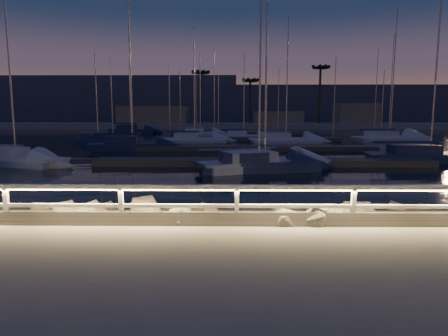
{
  "coord_description": "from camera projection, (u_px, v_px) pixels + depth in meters",
  "views": [
    {
      "loc": [
        -2.19,
        -10.05,
        2.93
      ],
      "look_at": [
        -2.39,
        4.0,
        0.92
      ],
      "focal_mm": 32.0,
      "sensor_mm": 36.0,
      "label": 1
    }
  ],
  "objects": [
    {
      "name": "sailboat_l",
      "position": [
        388.0,
        137.0,
        47.09
      ],
      "size": [
        9.37,
        4.62,
        15.27
      ],
      "rotation": [
        0.0,
        0.0,
        0.23
      ],
      "color": "silver",
      "rests_on": "ground"
    },
    {
      "name": "sailboat_k",
      "position": [
        284.0,
        139.0,
        43.88
      ],
      "size": [
        8.21,
        2.97,
        13.67
      ],
      "rotation": [
        0.0,
        0.0,
        0.06
      ],
      "color": "silver",
      "rests_on": "ground"
    },
    {
      "name": "sailboat_g",
      "position": [
        193.0,
        139.0,
        44.74
      ],
      "size": [
        7.66,
        2.91,
        12.71
      ],
      "rotation": [
        0.0,
        0.0,
        0.09
      ],
      "color": "silver",
      "rests_on": "ground"
    },
    {
      "name": "sailboat_j",
      "position": [
        242.0,
        136.0,
        50.84
      ],
      "size": [
        6.7,
        2.28,
        11.26
      ],
      "rotation": [
        0.0,
        0.0,
        0.04
      ],
      "color": "silver",
      "rests_on": "ground"
    },
    {
      "name": "floating_docks",
      "position": [
        250.0,
        143.0,
        42.56
      ],
      "size": [
        22.0,
        36.0,
        0.4
      ],
      "color": "#59534A",
      "rests_on": "ground"
    },
    {
      "name": "guard_rail",
      "position": [
        312.0,
        196.0,
        10.22
      ],
      "size": [
        44.11,
        0.12,
        1.06
      ],
      "color": "white",
      "rests_on": "ground"
    },
    {
      "name": "riprap",
      "position": [
        249.0,
        219.0,
        11.28
      ],
      "size": [
        39.44,
        3.21,
        1.4
      ],
      "color": "slate",
      "rests_on": "ground"
    },
    {
      "name": "sailboat_e",
      "position": [
        130.0,
        145.0,
        36.34
      ],
      "size": [
        7.96,
        3.48,
        13.2
      ],
      "rotation": [
        0.0,
        0.0,
        0.16
      ],
      "color": "#1B264E",
      "rests_on": "ground"
    },
    {
      "name": "sailboat_b",
      "position": [
        256.0,
        164.0,
        23.61
      ],
      "size": [
        7.7,
        3.54,
        12.67
      ],
      "rotation": [
        0.0,
        0.0,
        0.19
      ],
      "color": "#1B264E",
      "rests_on": "ground"
    },
    {
      "name": "ground",
      "position": [
        314.0,
        225.0,
        10.33
      ],
      "size": [
        400.0,
        400.0,
        0.0
      ],
      "primitive_type": "plane",
      "color": "#A09990",
      "rests_on": "ground"
    },
    {
      "name": "distant_hills",
      "position": [
        174.0,
        106.0,
        142.3
      ],
      "size": [
        230.0,
        37.5,
        18.0
      ],
      "color": "#394258",
      "rests_on": "ground"
    },
    {
      "name": "sailboat_n",
      "position": [
        199.0,
        133.0,
        56.86
      ],
      "size": [
        7.14,
        3.46,
        11.73
      ],
      "rotation": [
        0.0,
        0.0,
        0.22
      ],
      "color": "silver",
      "rests_on": "ground"
    },
    {
      "name": "far_shore",
      "position": [
        239.0,
        124.0,
        83.59
      ],
      "size": [
        160.0,
        14.0,
        5.2
      ],
      "color": "#A09990",
      "rests_on": "ground"
    },
    {
      "name": "harbor_water",
      "position": [
        251.0,
        149.0,
        41.37
      ],
      "size": [
        400.0,
        440.0,
        0.6
      ],
      "color": "black",
      "rests_on": "ground"
    },
    {
      "name": "sailboat_i",
      "position": [
        97.0,
        139.0,
        44.65
      ],
      "size": [
        6.11,
        3.95,
        10.23
      ],
      "rotation": [
        0.0,
        0.0,
        -0.42
      ],
      "color": "#1B264E",
      "rests_on": "ground"
    },
    {
      "name": "sailboat_f",
      "position": [
        14.0,
        158.0,
        26.34
      ],
      "size": [
        7.59,
        4.55,
        12.54
      ],
      "rotation": [
        0.0,
        0.0,
        -0.36
      ],
      "color": "silver",
      "rests_on": "ground"
    },
    {
      "name": "sailboat_h",
      "position": [
        426.0,
        155.0,
        28.15
      ],
      "size": [
        8.96,
        3.17,
        14.9
      ],
      "rotation": [
        0.0,
        0.0,
        -0.06
      ],
      "color": "#1B264E",
      "rests_on": "ground"
    },
    {
      "name": "sailboat_m",
      "position": [
        132.0,
        130.0,
        65.07
      ],
      "size": [
        8.18,
        3.23,
        13.65
      ],
      "rotation": [
        0.0,
        0.0,
        -0.11
      ],
      "color": "#1B264E",
      "rests_on": "ground"
    },
    {
      "name": "palm_right",
      "position": [
        320.0,
        70.0,
        79.82
      ],
      "size": [
        3.0,
        3.0,
        12.2
      ],
      "color": "#4A3822",
      "rests_on": "ground"
    },
    {
      "name": "palm_left",
      "position": [
        201.0,
        75.0,
        80.28
      ],
      "size": [
        3.0,
        3.0,
        11.2
      ],
      "color": "#4A3822",
      "rests_on": "ground"
    },
    {
      "name": "sailboat_c",
      "position": [
        262.0,
        163.0,
        24.1
      ],
      "size": [
        8.29,
        5.12,
        13.68
      ],
      "rotation": [
        0.0,
        0.0,
        0.39
      ],
      "color": "silver",
      "rests_on": "ground"
    },
    {
      "name": "palm_center",
      "position": [
        250.0,
        82.0,
        81.32
      ],
      "size": [
        3.0,
        3.0,
        9.7
      ],
      "color": "#4A3822",
      "rests_on": "ground"
    }
  ]
}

